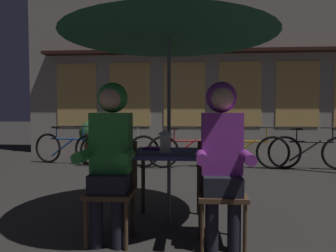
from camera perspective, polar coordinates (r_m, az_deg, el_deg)
The scene contains 16 objects.
ground_plane at distance 3.24m, azimuth 0.17°, elevation -17.92°, with size 60.00×60.00×0.00m, color #2D2B28.
cafe_table at distance 3.07m, azimuth 0.18°, elevation -6.70°, with size 0.72×0.72×0.74m.
patio_umbrella at distance 3.16m, azimuth 0.18°, elevation 19.59°, with size 2.10×2.10×2.31m.
lantern at distance 2.97m, azimuth -0.55°, elevation -2.67°, with size 0.11×0.11×0.23m.
chair_left at distance 2.82m, azimuth -10.32°, elevation -10.69°, with size 0.40×0.40×0.87m.
chair_right at distance 2.74m, azimuth 9.87°, elevation -11.04°, with size 0.40×0.40×0.87m.
person_left_hooded at distance 2.70m, azimuth -10.69°, elevation -3.58°, with size 0.45×0.56×1.40m.
person_right_hooded at distance 2.63m, azimuth 10.06°, elevation -3.75°, with size 0.45×0.56×1.40m.
shopfront_building at distance 8.66m, azimuth 8.19°, elevation 15.70°, with size 10.00×0.93×6.20m.
bicycle_nearest at distance 6.97m, azimuth -18.31°, elevation -3.95°, with size 1.65×0.41×0.84m.
bicycle_second at distance 6.34m, azimuth -9.17°, elevation -4.50°, with size 1.68×0.11×0.84m.
bicycle_third at distance 6.22m, azimuth 3.74°, elevation -4.61°, with size 1.65×0.40×0.84m.
bicycle_fourth at distance 6.31m, azimuth 14.48°, elevation -4.59°, with size 1.68×0.20×0.84m.
bicycle_fifth at distance 6.63m, azimuth 25.29°, elevation -4.41°, with size 1.68×0.13×0.84m.
book at distance 3.22m, azimuth -2.64°, elevation -4.21°, with size 0.20×0.14×0.02m, color #661E7A.
potted_plant at distance 7.78m, azimuth -14.15°, elevation -1.76°, with size 0.60×0.60×0.92m.
Camera 1 is at (0.21, -3.02, 1.14)m, focal length 32.47 mm.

